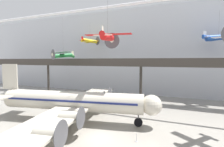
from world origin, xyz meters
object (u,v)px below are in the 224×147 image
suspended_plane_red_highwing (108,37)px  stanchion_barrier (136,139)px  suspended_plane_green_biplane (63,55)px  airliner_silver_main (71,101)px  suspended_plane_blue_trainer (218,38)px  suspended_plane_yellow_lowwing (90,41)px

suspended_plane_red_highwing → stanchion_barrier: (6.34, -5.23, -13.61)m
suspended_plane_green_biplane → airliner_silver_main: bearing=68.6°
suspended_plane_blue_trainer → suspended_plane_red_highwing: size_ratio=0.94×
suspended_plane_green_biplane → suspended_plane_blue_trainer: bearing=130.1°
airliner_silver_main → suspended_plane_green_biplane: size_ratio=3.11×
suspended_plane_green_biplane → suspended_plane_blue_trainer: suspended_plane_blue_trainer is taller
suspended_plane_green_biplane → stanchion_barrier: bearing=82.3°
suspended_plane_red_highwing → airliner_silver_main: bearing=103.8°
airliner_silver_main → suspended_plane_green_biplane: suspended_plane_green_biplane is taller
airliner_silver_main → suspended_plane_yellow_lowwing: (-9.57, 22.76, 12.61)m
suspended_plane_blue_trainer → suspended_plane_yellow_lowwing: 33.43m
suspended_plane_yellow_lowwing → stanchion_barrier: bearing=-108.9°
airliner_silver_main → suspended_plane_red_highwing: size_ratio=3.74×
suspended_plane_blue_trainer → suspended_plane_red_highwing: (-18.26, -20.02, -1.36)m
airliner_silver_main → suspended_plane_red_highwing: suspended_plane_red_highwing is taller
suspended_plane_green_biplane → suspended_plane_blue_trainer: 37.39m
suspended_plane_green_biplane → suspended_plane_yellow_lowwing: 10.67m
airliner_silver_main → suspended_plane_blue_trainer: (23.85, 22.40, 11.90)m
suspended_plane_yellow_lowwing → airliner_silver_main: bearing=-126.2°
suspended_plane_yellow_lowwing → stanchion_barrier: (21.50, -25.61, -15.68)m
suspended_plane_blue_trainer → stanchion_barrier: suspended_plane_blue_trainer is taller
suspended_plane_green_biplane → stanchion_barrier: suspended_plane_green_biplane is taller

